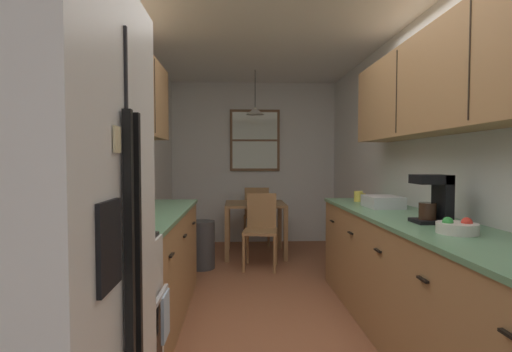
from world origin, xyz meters
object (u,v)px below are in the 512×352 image
Objects in this scene: dining_chair_near at (261,226)px; mug_spare at (359,196)px; refrigerator at (1,297)px; fruit_bowl at (457,227)px; table_serving_bowl at (254,200)px; trash_bin at (202,245)px; dish_rack at (383,202)px; storage_canister at (122,210)px; dining_chair_far at (257,213)px; microwave_over_range at (54,84)px; stove_range at (84,336)px; dining_table at (255,212)px; coffee_maker at (435,198)px.

mug_spare reaches higher than dining_chair_near.
mug_spare is (1.89, 2.59, 0.03)m from refrigerator.
fruit_bowl reaches higher than table_serving_bowl.
trash_bin is 2.27m from dish_rack.
storage_canister is at bearing -98.09° from trash_bin.
refrigerator is at bearing -87.44° from storage_canister.
fruit_bowl is (1.97, -0.39, -0.06)m from storage_canister.
dining_chair_near is 7.18× the size of mug_spare.
table_serving_bowl is at bearing -97.80° from dining_chair_far.
storage_canister is (-1.04, -3.32, 0.50)m from dining_chair_far.
microwave_over_range reaches higher than dish_rack.
microwave_over_range is 2.70× the size of fruit_bowl.
stove_range reaches higher than mug_spare.
dish_rack is at bearing 33.69° from microwave_over_range.
stove_range is 0.82m from storage_canister.
dining_chair_far reaches higher than dining_table.
coffee_maker is at bearing 15.61° from microwave_over_range.
stove_range is 2.04m from fruit_bowl.
coffee_maker reaches higher than mug_spare.
refrigerator is 11.06× the size of table_serving_bowl.
dining_table is at bearing -95.44° from dining_chair_far.
fruit_bowl is at bearing -72.33° from dining_table.
dining_chair_far reaches higher than table_serving_bowl.
trash_bin is 2.87m from coffee_maker.
storage_canister is 1.54× the size of mug_spare.
fruit_bowl is 1.33× the size of table_serving_bowl.
stove_range is 2.20m from coffee_maker.
microwave_over_range reaches higher than mug_spare.
microwave_over_range reaches higher than dining_chair_near.
refrigerator is 4.26m from table_serving_bowl.
stove_range reaches higher than table_serving_bowl.
storage_canister is at bearing 92.56° from refrigerator.
dining_chair_far is at bearing 78.15° from refrigerator.
dining_chair_far is at bearing 110.87° from dish_rack.
dining_chair_far is 1.56× the size of trash_bin.
dish_rack is at bearing -83.20° from mug_spare.
stove_range reaches higher than dining_table.
microwave_over_range is 3.73m from table_serving_bowl.
refrigerator is 0.83m from stove_range.
trash_bin is 1.69× the size of dish_rack.
stove_range reaches higher than dish_rack.
microwave_over_range is 3.59× the size of table_serving_bowl.
coffee_maker is 2.54× the size of mug_spare.
mug_spare is 0.48m from dish_rack.
dining_table is 4.26× the size of storage_canister.
dish_rack reaches higher than fruit_bowl.
dining_table is at bearing 70.26° from storage_canister.
refrigerator is at bearing -146.71° from coffee_maker.
dining_chair_near is 1.56× the size of trash_bin.
dining_table is at bearing 117.71° from dish_rack.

